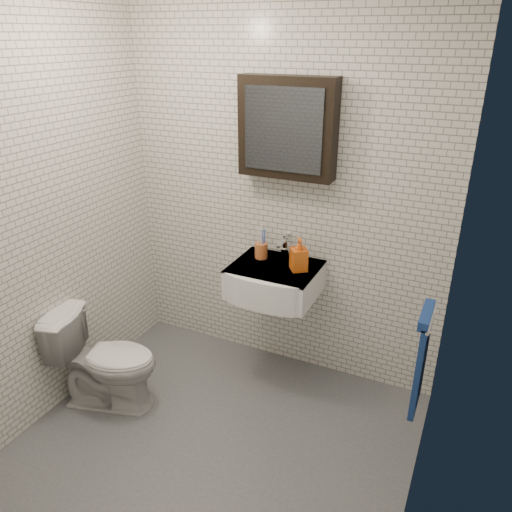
{
  "coord_description": "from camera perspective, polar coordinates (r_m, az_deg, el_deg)",
  "views": [
    {
      "loc": [
        1.18,
        -1.9,
        2.22
      ],
      "look_at": [
        0.07,
        0.45,
        1.06
      ],
      "focal_mm": 35.0,
      "sensor_mm": 36.0,
      "label": 1
    }
  ],
  "objects": [
    {
      "name": "toothbrush_cup",
      "position": [
        3.31,
        0.6,
        0.73
      ],
      "size": [
        0.09,
        0.09,
        0.23
      ],
      "rotation": [
        0.0,
        0.0,
        0.09
      ],
      "color": "#B65C2D",
      "rests_on": "washbasin"
    },
    {
      "name": "washbasin",
      "position": [
        3.22,
        1.89,
        -2.92
      ],
      "size": [
        0.55,
        0.5,
        0.2
      ],
      "color": "white",
      "rests_on": "room_shell"
    },
    {
      "name": "towel_rail",
      "position": [
        2.71,
        18.43,
        -10.84
      ],
      "size": [
        0.09,
        0.3,
        0.58
      ],
      "color": "silver",
      "rests_on": "room_shell"
    },
    {
      "name": "mirror_cabinet",
      "position": [
        3.09,
        3.61,
        14.38
      ],
      "size": [
        0.6,
        0.15,
        0.6
      ],
      "color": "black",
      "rests_on": "room_shell"
    },
    {
      "name": "room_shell",
      "position": [
        2.36,
        -6.16,
        5.34
      ],
      "size": [
        2.22,
        2.02,
        2.51
      ],
      "color": "silver",
      "rests_on": "ground"
    },
    {
      "name": "toilet",
      "position": [
        3.36,
        -16.81,
        -11.25
      ],
      "size": [
        0.73,
        0.53,
        0.66
      ],
      "primitive_type": "imported",
      "rotation": [
        0.0,
        0.0,
        1.84
      ],
      "color": "silver",
      "rests_on": "ground"
    },
    {
      "name": "faucet",
      "position": [
        3.32,
        3.28,
        0.96
      ],
      "size": [
        0.06,
        0.2,
        0.15
      ],
      "color": "silver",
      "rests_on": "washbasin"
    },
    {
      "name": "soap_bottle",
      "position": [
        3.13,
        4.93,
        0.2
      ],
      "size": [
        0.14,
        0.14,
        0.22
      ],
      "primitive_type": "imported",
      "rotation": [
        0.0,
        0.0,
        0.65
      ],
      "color": "orange",
      "rests_on": "washbasin"
    },
    {
      "name": "ground",
      "position": [
        3.15,
        -4.91,
        -20.68
      ],
      "size": [
        2.2,
        2.0,
        0.01
      ],
      "primitive_type": "cube",
      "color": "#4D5055",
      "rests_on": "ground"
    }
  ]
}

